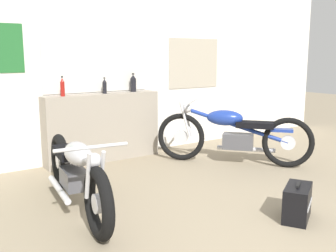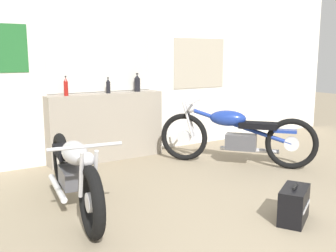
{
  "view_description": "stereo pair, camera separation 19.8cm",
  "coord_description": "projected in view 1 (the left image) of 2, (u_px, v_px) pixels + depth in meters",
  "views": [
    {
      "loc": [
        -2.38,
        -1.81,
        1.53
      ],
      "look_at": [
        0.25,
        1.98,
        0.7
      ],
      "focal_mm": 42.0,
      "sensor_mm": 36.0,
      "label": 1
    },
    {
      "loc": [
        -2.21,
        -1.92,
        1.53
      ],
      "look_at": [
        0.25,
        1.98,
        0.7
      ],
      "focal_mm": 42.0,
      "sensor_mm": 36.0,
      "label": 2
    }
  ],
  "objects": [
    {
      "name": "bottle_left_center",
      "position": [
        105.0,
        86.0,
        5.68
      ],
      "size": [
        0.06,
        0.06,
        0.23
      ],
      "color": "black",
      "rests_on": "sill_counter"
    },
    {
      "name": "wall_back",
      "position": [
        92.0,
        64.0,
        5.69
      ],
      "size": [
        10.0,
        0.07,
        2.8
      ],
      "color": "silver",
      "rests_on": "ground_plane"
    },
    {
      "name": "bottle_leftmost",
      "position": [
        62.0,
        87.0,
        5.3
      ],
      "size": [
        0.06,
        0.06,
        0.27
      ],
      "color": "maroon",
      "rests_on": "sill_counter"
    },
    {
      "name": "motorcycle_blue",
      "position": [
        233.0,
        134.0,
        5.57
      ],
      "size": [
        1.49,
        1.73,
        0.89
      ],
      "color": "black",
      "rests_on": "ground_plane"
    },
    {
      "name": "bottle_center",
      "position": [
        133.0,
        83.0,
        5.98
      ],
      "size": [
        0.09,
        0.09,
        0.28
      ],
      "color": "black",
      "rests_on": "sill_counter"
    },
    {
      "name": "motorcycle_silver",
      "position": [
        75.0,
        172.0,
        3.91
      ],
      "size": [
        0.64,
        2.13,
        0.78
      ],
      "color": "black",
      "rests_on": "ground_plane"
    },
    {
      "name": "sill_counter",
      "position": [
        103.0,
        127.0,
        5.75
      ],
      "size": [
        1.74,
        0.28,
        0.98
      ],
      "color": "gray",
      "rests_on": "ground_plane"
    },
    {
      "name": "hard_case_black",
      "position": [
        297.0,
        203.0,
        3.71
      ],
      "size": [
        0.48,
        0.4,
        0.35
      ],
      "color": "black",
      "rests_on": "ground_plane"
    }
  ]
}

